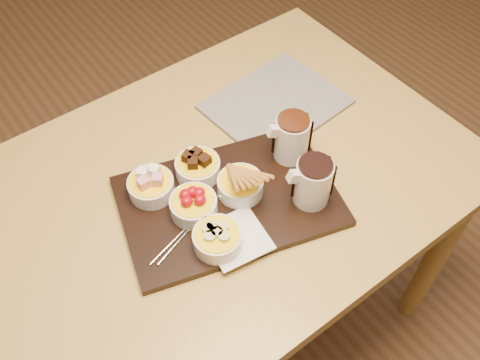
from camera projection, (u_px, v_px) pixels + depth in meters
ground at (220, 322)px, 1.79m from camera, size 5.00×5.00×0.00m
dining_table at (212, 209)px, 1.28m from camera, size 1.20×0.80×0.75m
serving_board at (229, 201)px, 1.16m from camera, size 0.53×0.42×0.02m
napkin at (236, 238)px, 1.09m from camera, size 0.14×0.14×0.00m
bowl_marshmallows at (151, 187)px, 1.15m from camera, size 0.10×0.10×0.04m
bowl_cake at (198, 168)px, 1.18m from camera, size 0.10×0.10×0.04m
bowl_strawberries at (194, 206)px, 1.12m from camera, size 0.10×0.10×0.04m
bowl_biscotti at (240, 186)px, 1.15m from camera, size 0.10×0.10×0.04m
bowl_bananas at (217, 239)px, 1.06m from camera, size 0.10×0.10×0.04m
pitcher_dark_chocolate at (313, 183)px, 1.11m from camera, size 0.10×0.10×0.11m
pitcher_milk_chocolate at (292, 138)px, 1.19m from camera, size 0.10×0.10×0.11m
fondue_skewers at (193, 221)px, 1.11m from camera, size 0.10×0.26×0.01m
newspaper at (276, 104)px, 1.35m from camera, size 0.34×0.28×0.01m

